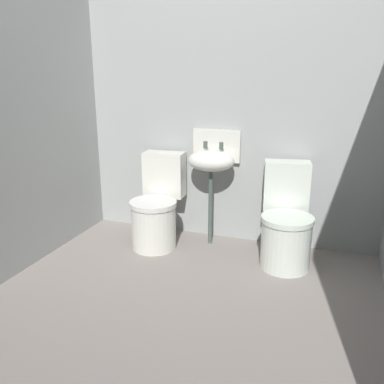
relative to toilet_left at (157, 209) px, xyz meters
name	(u,v)px	position (x,y,z in m)	size (l,w,h in m)	color
ground_plane	(176,313)	(0.53, -0.91, -0.36)	(3.01, 2.91, 0.08)	gray
wall_back	(230,118)	(0.53, 0.40, 0.76)	(3.01, 0.10, 2.16)	#989C9A
wall_left	(1,130)	(-0.82, -0.81, 0.76)	(0.10, 2.71, 2.16)	#999C9A
toilet_left	(157,209)	(0.00, 0.00, 0.00)	(0.43, 0.61, 0.78)	silver
toilet_right	(286,225)	(1.11, 0.00, 0.00)	(0.48, 0.65, 0.78)	silver
sink	(212,159)	(0.44, 0.19, 0.43)	(0.42, 0.35, 0.99)	#44514A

